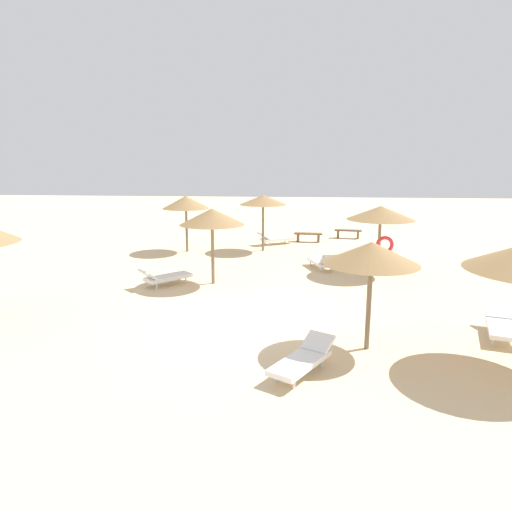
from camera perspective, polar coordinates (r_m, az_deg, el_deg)
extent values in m
plane|color=beige|center=(13.58, -1.01, -7.63)|extent=(80.00, 80.00, 0.00)
cylinder|color=#75604C|center=(18.99, 14.69, 1.23)|extent=(0.12, 0.12, 2.25)
cone|color=olive|center=(18.80, 14.90, 5.10)|extent=(2.61, 2.61, 0.53)
torus|color=red|center=(19.03, 15.35, 1.32)|extent=(0.71, 0.17, 0.70)
cylinder|color=#75604C|center=(17.02, -5.27, 0.36)|extent=(0.12, 0.12, 2.27)
cone|color=olive|center=(16.80, -5.36, 4.79)|extent=(2.33, 2.33, 0.58)
cylinder|color=#75604C|center=(11.54, 13.51, -5.82)|extent=(0.12, 0.12, 2.20)
cone|color=olive|center=(11.23, 13.83, 0.35)|extent=(2.24, 2.24, 0.53)
cylinder|color=#75604C|center=(22.87, 0.85, 3.56)|extent=(0.12, 0.12, 2.36)
cone|color=olive|center=(22.71, 0.87, 6.84)|extent=(2.30, 2.30, 0.47)
cylinder|color=#75604C|center=(22.93, -8.42, 3.25)|extent=(0.12, 0.12, 2.20)
cone|color=olive|center=(22.77, -8.52, 6.48)|extent=(2.26, 2.26, 0.60)
cube|color=white|center=(19.59, 7.84, -0.69)|extent=(1.14, 1.81, 0.12)
cube|color=white|center=(18.81, 8.74, -0.43)|extent=(0.74, 0.61, 0.46)
cylinder|color=silver|center=(19.17, 9.08, -1.54)|extent=(0.06, 0.06, 0.22)
cylinder|color=silver|center=(19.01, 7.86, -1.62)|extent=(0.06, 0.06, 0.22)
cylinder|color=silver|center=(20.25, 7.79, -0.76)|extent=(0.06, 0.06, 0.22)
cylinder|color=silver|center=(20.10, 6.62, -0.83)|extent=(0.06, 0.06, 0.22)
cube|color=white|center=(13.68, 27.62, -7.68)|extent=(1.12, 1.81, 0.12)
cube|color=white|center=(14.37, 27.41, -5.84)|extent=(0.76, 0.67, 0.38)
cylinder|color=silver|center=(14.28, 26.45, -7.49)|extent=(0.06, 0.06, 0.22)
cylinder|color=silver|center=(14.33, 28.21, -7.60)|extent=(0.06, 0.06, 0.22)
cylinder|color=silver|center=(13.15, 26.83, -9.16)|extent=(0.06, 0.06, 0.22)
cube|color=white|center=(17.25, -10.60, -2.55)|extent=(1.65, 1.66, 0.12)
cube|color=white|center=(16.83, -12.99, -2.23)|extent=(0.80, 0.80, 0.40)
cylinder|color=silver|center=(16.83, -11.97, -3.58)|extent=(0.06, 0.06, 0.22)
cylinder|color=silver|center=(17.20, -12.68, -3.27)|extent=(0.06, 0.06, 0.22)
cylinder|color=silver|center=(17.41, -8.51, -2.92)|extent=(0.06, 0.06, 0.22)
cylinder|color=silver|center=(17.77, -9.26, -2.63)|extent=(0.06, 0.06, 0.22)
cube|color=white|center=(10.28, 5.33, -12.72)|extent=(1.43, 1.79, 0.12)
cube|color=white|center=(10.85, 7.53, -10.32)|extent=(0.82, 0.78, 0.33)
cylinder|color=silver|center=(10.93, 5.93, -12.16)|extent=(0.06, 0.06, 0.22)
cylinder|color=silver|center=(10.74, 8.01, -12.67)|extent=(0.06, 0.06, 0.22)
cylinder|color=silver|center=(10.00, 2.39, -14.52)|extent=(0.06, 0.06, 0.22)
cylinder|color=silver|center=(9.79, 4.63, -15.16)|extent=(0.06, 0.06, 0.22)
cube|color=white|center=(24.74, 2.58, 2.09)|extent=(1.79, 1.41, 0.12)
cube|color=white|center=(24.34, 0.92, 2.43)|extent=(0.76, 0.81, 0.36)
cylinder|color=silver|center=(24.31, 1.57, 1.51)|extent=(0.06, 0.06, 0.22)
cylinder|color=silver|center=(24.69, 1.11, 1.68)|extent=(0.06, 0.06, 0.22)
cylinder|color=silver|center=(24.87, 4.04, 1.73)|extent=(0.06, 0.06, 0.22)
cylinder|color=silver|center=(25.24, 3.54, 1.89)|extent=(0.06, 0.06, 0.22)
cube|color=brown|center=(26.96, 11.11, 3.08)|extent=(1.54, 0.61, 0.08)
cube|color=brown|center=(27.02, 9.93, 2.62)|extent=(0.17, 0.37, 0.41)
cube|color=brown|center=(26.99, 12.26, 2.51)|extent=(0.17, 0.37, 0.41)
cube|color=brown|center=(25.51, 6.37, 2.72)|extent=(1.53, 0.55, 0.08)
cube|color=brown|center=(25.59, 5.12, 2.22)|extent=(0.16, 0.37, 0.41)
cube|color=brown|center=(25.52, 7.59, 2.13)|extent=(0.16, 0.37, 0.41)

